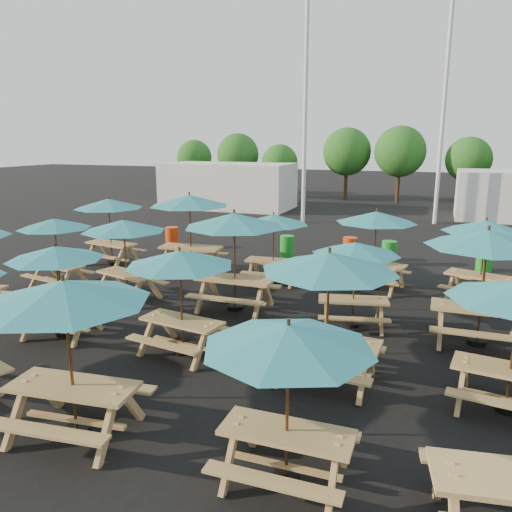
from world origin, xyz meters
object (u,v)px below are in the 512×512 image
(picnic_unit_3, at_px, (109,207))
(waste_bin_0, at_px, (172,237))
(picnic_unit_7, at_px, (190,204))
(picnic_unit_10, at_px, (234,225))
(picnic_unit_6, at_px, (124,229))
(picnic_unit_12, at_px, (288,344))
(picnic_unit_14, at_px, (356,252))
(picnic_unit_9, at_px, (180,263))
(waste_bin_3, at_px, (389,253))
(picnic_unit_2, at_px, (55,227))
(picnic_unit_8, at_px, (65,299))
(picnic_unit_18, at_px, (487,244))
(picnic_unit_19, at_px, (486,230))
(waste_bin_2, at_px, (350,249))
(picnic_unit_15, at_px, (376,221))
(picnic_unit_11, at_px, (274,223))
(waste_bin_4, at_px, (485,259))
(picnic_unit_13, at_px, (329,268))
(picnic_unit_5, at_px, (56,257))
(waste_bin_1, at_px, (287,247))

(picnic_unit_3, bearing_deg, waste_bin_0, 89.55)
(picnic_unit_7, height_order, picnic_unit_10, picnic_unit_7)
(picnic_unit_3, distance_m, picnic_unit_6, 4.18)
(picnic_unit_12, distance_m, picnic_unit_14, 5.72)
(picnic_unit_9, height_order, waste_bin_3, picnic_unit_9)
(picnic_unit_2, relative_size, picnic_unit_10, 0.96)
(picnic_unit_3, xyz_separation_m, picnic_unit_12, (9.03, -8.76, -0.15))
(picnic_unit_8, height_order, picnic_unit_18, picnic_unit_18)
(picnic_unit_3, xyz_separation_m, picnic_unit_19, (11.78, -0.03, -0.07))
(waste_bin_2, bearing_deg, picnic_unit_6, -126.39)
(picnic_unit_15, relative_size, waste_bin_2, 3.28)
(picnic_unit_3, height_order, waste_bin_3, picnic_unit_3)
(picnic_unit_6, relative_size, picnic_unit_11, 1.22)
(picnic_unit_10, xyz_separation_m, waste_bin_0, (-5.29, 6.08, -1.79))
(waste_bin_4, bearing_deg, picnic_unit_7, -158.87)
(picnic_unit_6, bearing_deg, picnic_unit_9, -24.64)
(picnic_unit_2, distance_m, picnic_unit_8, 8.19)
(picnic_unit_6, relative_size, picnic_unit_18, 1.08)
(picnic_unit_11, bearing_deg, picnic_unit_7, 172.02)
(picnic_unit_14, height_order, waste_bin_4, picnic_unit_14)
(picnic_unit_14, bearing_deg, picnic_unit_13, -102.51)
(picnic_unit_19, bearing_deg, picnic_unit_12, -89.27)
(picnic_unit_3, height_order, picnic_unit_8, picnic_unit_8)
(picnic_unit_5, distance_m, waste_bin_1, 9.36)
(waste_bin_3, bearing_deg, picnic_unit_5, -123.74)
(waste_bin_0, distance_m, waste_bin_4, 11.56)
(waste_bin_2, bearing_deg, picnic_unit_2, -139.36)
(picnic_unit_10, bearing_deg, picnic_unit_11, 87.16)
(picnic_unit_12, bearing_deg, picnic_unit_14, 91.06)
(picnic_unit_6, distance_m, waste_bin_3, 9.14)
(picnic_unit_7, xyz_separation_m, waste_bin_1, (2.38, 3.00, -1.83))
(picnic_unit_5, distance_m, waste_bin_0, 9.44)
(waste_bin_0, height_order, waste_bin_2, same)
(picnic_unit_7, distance_m, picnic_unit_11, 2.96)
(picnic_unit_9, distance_m, waste_bin_1, 8.95)
(picnic_unit_6, bearing_deg, picnic_unit_2, -170.37)
(waste_bin_1, bearing_deg, picnic_unit_12, -73.19)
(picnic_unit_13, bearing_deg, picnic_unit_14, 92.41)
(picnic_unit_18, xyz_separation_m, waste_bin_3, (-2.50, 6.50, -1.77))
(picnic_unit_6, height_order, picnic_unit_10, picnic_unit_10)
(picnic_unit_12, height_order, picnic_unit_14, picnic_unit_12)
(picnic_unit_14, distance_m, picnic_unit_19, 4.17)
(picnic_unit_5, height_order, waste_bin_3, picnic_unit_5)
(picnic_unit_9, xyz_separation_m, picnic_unit_11, (0.09, 5.57, -0.05))
(picnic_unit_2, relative_size, waste_bin_2, 2.91)
(picnic_unit_13, relative_size, picnic_unit_19, 0.89)
(picnic_unit_8, relative_size, picnic_unit_9, 1.06)
(picnic_unit_14, bearing_deg, picnic_unit_10, 164.62)
(picnic_unit_2, bearing_deg, picnic_unit_19, 24.70)
(picnic_unit_3, bearing_deg, picnic_unit_10, -16.47)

